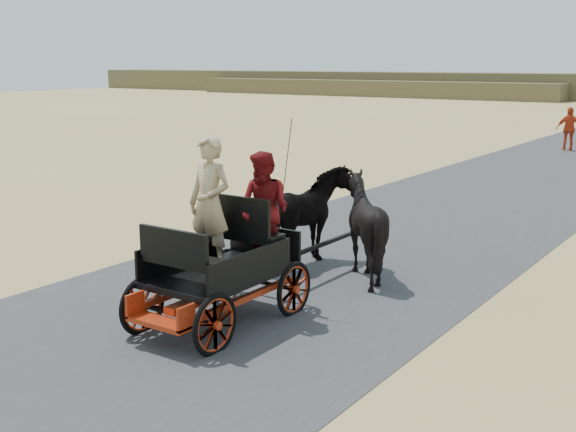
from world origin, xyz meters
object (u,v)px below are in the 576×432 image
Objects in this scene: carriage at (221,297)px; pedestrian at (569,129)px; horse_left at (308,218)px; horse_right at (365,226)px.

pedestrian reaches higher than carriage.
pedestrian reaches higher than horse_left.
carriage is at bearing 73.48° from pedestrian.
horse_left is at bearing 0.00° from horse_right.
horse_right is at bearing 75.47° from pedestrian.
horse_left is 1.10m from horse_right.
horse_left is 1.16× the size of pedestrian.
horse_right is (1.10, 0.00, 0.00)m from horse_left.
carriage is at bearing 100.39° from horse_left.
pedestrian is at bearing -88.46° from horse_left.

